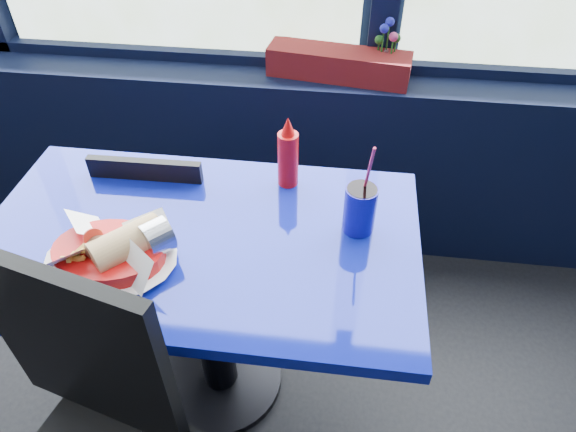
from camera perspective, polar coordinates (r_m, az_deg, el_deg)
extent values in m
cube|color=black|center=(2.36, -10.67, 7.22)|extent=(5.00, 0.26, 0.80)
cube|color=black|center=(2.22, -11.49, 17.09)|extent=(4.80, 0.08, 0.06)
cylinder|color=black|center=(2.00, -7.40, -17.35)|extent=(0.44, 0.44, 0.03)
cylinder|color=black|center=(1.73, -8.35, -11.87)|extent=(0.12, 0.12, 0.68)
cube|color=navy|center=(1.43, -9.88, -2.66)|extent=(1.20, 0.70, 0.04)
cube|color=black|center=(1.21, -22.02, -13.76)|extent=(0.44, 0.14, 0.51)
cube|color=black|center=(1.99, -11.89, -0.81)|extent=(0.38, 0.38, 0.04)
cube|color=black|center=(1.73, -14.61, 0.57)|extent=(0.35, 0.03, 0.40)
cylinder|color=black|center=(2.20, -6.14, -2.25)|extent=(0.02, 0.02, 0.38)
cylinder|color=black|center=(2.00, -7.84, -8.58)|extent=(0.02, 0.02, 0.38)
cylinder|color=black|center=(2.28, -13.95, -1.60)|extent=(0.02, 0.02, 0.38)
cylinder|color=black|center=(2.09, -16.42, -7.59)|extent=(0.02, 0.02, 0.38)
cube|color=maroon|center=(2.02, 5.64, 16.47)|extent=(0.55, 0.21, 0.11)
imported|color=silver|center=(2.03, 10.66, 16.14)|extent=(0.13, 0.13, 0.11)
cylinder|color=#1E5919|center=(2.01, 10.26, 17.07)|extent=(0.01, 0.01, 0.18)
sphere|color=#1E23B1|center=(1.97, 10.65, 19.80)|extent=(0.03, 0.03, 0.03)
cylinder|color=#1E5919|center=(2.01, 11.27, 16.52)|extent=(0.01, 0.01, 0.15)
sphere|color=#D03D73|center=(1.97, 11.65, 18.91)|extent=(0.03, 0.03, 0.03)
cylinder|color=#1E5919|center=(2.03, 10.82, 17.46)|extent=(0.01, 0.01, 0.20)
sphere|color=#1E23B1|center=(1.98, 11.26, 20.40)|extent=(0.03, 0.03, 0.03)
cylinder|color=#1E5919|center=(2.03, 9.83, 16.65)|extent=(0.01, 0.01, 0.13)
sphere|color=#1E5919|center=(2.00, 10.11, 18.71)|extent=(0.03, 0.03, 0.03)
cylinder|color=#1E5919|center=(2.03, 11.59, 16.54)|extent=(0.01, 0.01, 0.14)
sphere|color=#1E5919|center=(2.00, 11.94, 18.76)|extent=(0.03, 0.03, 0.03)
cylinder|color=red|center=(1.38, -19.17, -4.16)|extent=(0.37, 0.37, 0.05)
cylinder|color=white|center=(1.39, -19.06, -4.50)|extent=(0.36, 0.36, 0.00)
cylinder|color=silver|center=(1.34, -14.40, -2.37)|extent=(0.11, 0.11, 0.09)
sphere|color=#532F1C|center=(1.35, -20.26, -3.41)|extent=(0.07, 0.07, 0.07)
cylinder|color=red|center=(1.34, -20.79, -2.34)|extent=(0.07, 0.07, 0.01)
cylinder|color=red|center=(1.52, 0.00, 6.32)|extent=(0.06, 0.06, 0.17)
cone|color=red|center=(1.45, 0.00, 9.98)|extent=(0.04, 0.04, 0.06)
cylinder|color=#100D93|center=(1.38, 7.97, 0.77)|extent=(0.09, 0.09, 0.14)
cylinder|color=black|center=(1.34, 8.24, 2.89)|extent=(0.08, 0.08, 0.01)
cylinder|color=#EB315A|center=(1.30, 8.94, 4.82)|extent=(0.02, 0.07, 0.19)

